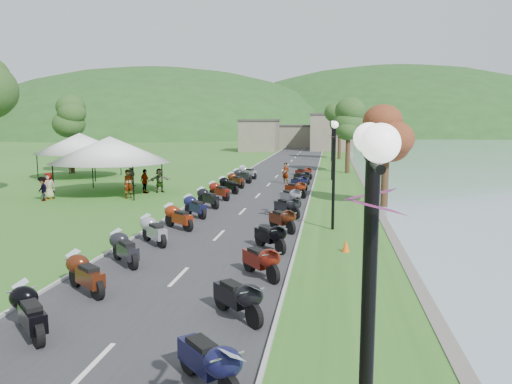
{
  "coord_description": "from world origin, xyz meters",
  "views": [
    {
      "loc": [
        4.82,
        -5.19,
        5.08
      ],
      "look_at": [
        0.94,
        20.87,
        1.3
      ],
      "focal_mm": 35.0,
      "sensor_mm": 36.0,
      "label": 1
    }
  ],
  "objects_px": {
    "vendor_tent_main": "(111,165)",
    "pedestrian_a": "(129,198)",
    "pedestrian_b": "(131,186)",
    "pedestrian_c": "(43,201)"
  },
  "relations": [
    {
      "from": "pedestrian_b",
      "to": "pedestrian_a",
      "type": "bearing_deg",
      "value": 113.86
    },
    {
      "from": "vendor_tent_main",
      "to": "pedestrian_c",
      "type": "relative_size",
      "value": 3.53
    },
    {
      "from": "pedestrian_c",
      "to": "vendor_tent_main",
      "type": "bearing_deg",
      "value": 89.91
    },
    {
      "from": "vendor_tent_main",
      "to": "pedestrian_a",
      "type": "height_order",
      "value": "vendor_tent_main"
    },
    {
      "from": "pedestrian_a",
      "to": "vendor_tent_main",
      "type": "bearing_deg",
      "value": 86.52
    },
    {
      "from": "vendor_tent_main",
      "to": "pedestrian_a",
      "type": "relative_size",
      "value": 2.89
    },
    {
      "from": "vendor_tent_main",
      "to": "pedestrian_c",
      "type": "height_order",
      "value": "vendor_tent_main"
    },
    {
      "from": "pedestrian_a",
      "to": "pedestrian_c",
      "type": "bearing_deg",
      "value": 149.93
    },
    {
      "from": "pedestrian_a",
      "to": "pedestrian_b",
      "type": "height_order",
      "value": "pedestrian_a"
    },
    {
      "from": "vendor_tent_main",
      "to": "pedestrian_b",
      "type": "distance_m",
      "value": 4.35
    }
  ]
}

